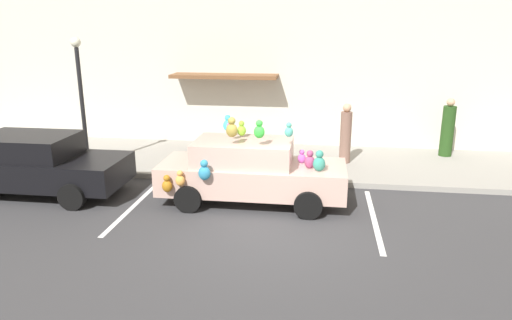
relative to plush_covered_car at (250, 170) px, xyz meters
name	(u,v)px	position (x,y,z in m)	size (l,w,h in m)	color
ground_plane	(269,231)	(0.65, -1.64, -0.81)	(60.00, 60.00, 0.00)	#38383A
sidewalk	(287,162)	(0.65, 3.36, -0.73)	(24.00, 4.00, 0.15)	gray
storefront_building	(293,56)	(0.63, 5.50, 2.39)	(24.00, 1.25, 6.40)	beige
parking_stripe_front	(374,218)	(2.92, -0.64, -0.80)	(0.12, 3.60, 0.01)	silver
parking_stripe_rear	(134,205)	(-2.74, -0.64, -0.80)	(0.12, 3.60, 0.01)	silver
plush_covered_car	(250,170)	(0.00, 0.00, 0.00)	(4.47, 2.02, 2.19)	#CAA697
parked_sedan_behind	(36,164)	(-5.52, -0.17, -0.02)	(4.47, 2.05, 1.54)	black
teddy_bear_on_sidewalk	(206,158)	(-1.61, 2.01, -0.31)	(0.39, 0.33, 0.75)	brown
street_lamp_post	(81,89)	(-5.19, 1.86, 1.64)	(0.28, 0.28, 3.73)	black
pedestrian_near_shopfront	(346,135)	(2.41, 3.30, 0.20)	(0.33, 0.33, 1.81)	#7F5D4F
pedestrian_walking_past	(448,129)	(5.66, 4.55, 0.20)	(0.40, 0.40, 1.86)	#234518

